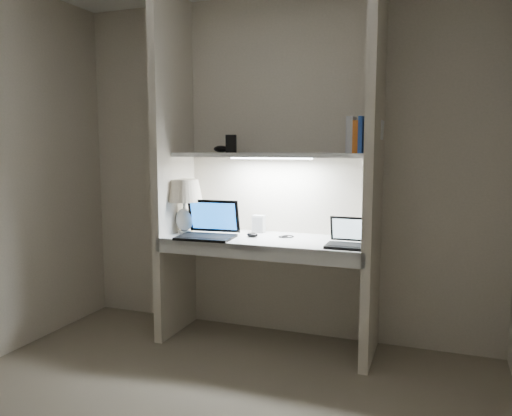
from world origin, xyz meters
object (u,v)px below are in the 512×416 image
at_px(table_lamp, 184,197).
at_px(laptop_main, 209,229).
at_px(laptop_netbook, 350,240).
at_px(book_row, 364,136).
at_px(speaker, 259,224).

bearing_deg(table_lamp, laptop_main, -21.65).
height_order(laptop_main, laptop_netbook, laptop_main).
relative_size(table_lamp, book_row, 1.64).
distance_m(table_lamp, laptop_main, 0.34).
bearing_deg(laptop_netbook, speaker, 157.97).
bearing_deg(book_row, speaker, 174.66).
xyz_separation_m(table_lamp, speaker, (0.51, 0.21, -0.20)).
xyz_separation_m(laptop_main, book_row, (1.04, 0.23, 0.65)).
distance_m(laptop_main, book_row, 1.25).
height_order(table_lamp, speaker, table_lamp).
bearing_deg(laptop_main, book_row, 8.04).
relative_size(laptop_main, laptop_netbook, 1.42).
height_order(laptop_netbook, book_row, book_row).
relative_size(laptop_netbook, speaker, 2.22).
bearing_deg(speaker, laptop_netbook, -22.46).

